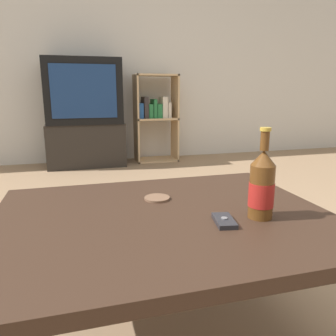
{
  "coord_description": "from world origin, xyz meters",
  "views": [
    {
      "loc": [
        -0.25,
        -0.94,
        0.82
      ],
      "look_at": [
        0.07,
        0.2,
        0.54
      ],
      "focal_mm": 35.0,
      "sensor_mm": 36.0,
      "label": 1
    }
  ],
  "objects": [
    {
      "name": "tv_stand",
      "position": [
        -0.16,
        2.75,
        0.23
      ],
      "size": [
        0.83,
        0.4,
        0.47
      ],
      "color": "#28231E",
      "rests_on": "ground_plane"
    },
    {
      "name": "coaster",
      "position": [
        0.01,
        0.15,
        0.44
      ],
      "size": [
        0.09,
        0.09,
        0.01
      ],
      "color": "brown",
      "rests_on": "coffee_table"
    },
    {
      "name": "television",
      "position": [
        -0.16,
        2.75,
        0.81
      ],
      "size": [
        0.78,
        0.45,
        0.68
      ],
      "color": "black",
      "rests_on": "tv_stand"
    },
    {
      "name": "ground_plane",
      "position": [
        0.0,
        0.0,
        0.0
      ],
      "size": [
        12.0,
        12.0,
        0.0
      ],
      "primitive_type": "plane",
      "color": "#937556"
    },
    {
      "name": "beer_bottle",
      "position": [
        0.28,
        -0.1,
        0.54
      ],
      "size": [
        0.08,
        0.08,
        0.28
      ],
      "color": "#563314",
      "rests_on": "coffee_table"
    },
    {
      "name": "coffee_table",
      "position": [
        0.0,
        0.0,
        0.38
      ],
      "size": [
        1.04,
        0.82,
        0.44
      ],
      "color": "#332116",
      "rests_on": "ground_plane"
    },
    {
      "name": "back_wall",
      "position": [
        0.0,
        3.02,
        1.3
      ],
      "size": [
        8.0,
        0.05,
        2.6
      ],
      "color": "beige",
      "rests_on": "ground_plane"
    },
    {
      "name": "bookshelf",
      "position": [
        0.63,
        2.81,
        0.54
      ],
      "size": [
        0.49,
        0.3,
        1.0
      ],
      "color": "tan",
      "rests_on": "ground_plane"
    },
    {
      "name": "cell_phone",
      "position": [
        0.15,
        -0.11,
        0.45
      ],
      "size": [
        0.07,
        0.11,
        0.02
      ],
      "rotation": [
        0.0,
        0.0,
        -0.18
      ],
      "color": "#232328",
      "rests_on": "coffee_table"
    }
  ]
}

